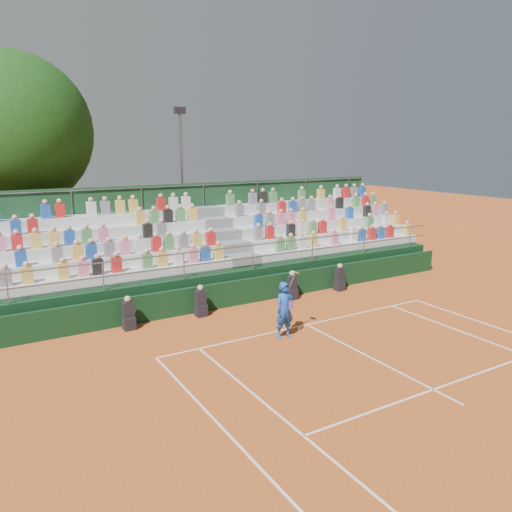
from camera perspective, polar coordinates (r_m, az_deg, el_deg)
ground at (r=17.70m, az=5.83°, el=-7.84°), size 90.00×90.00×0.00m
courtside_wall at (r=20.07m, az=0.44°, el=-3.79°), size 20.00×0.15×1.00m
line_officials at (r=19.31m, az=-0.97°, el=-4.53°), size 9.62×0.40×1.19m
grandstand at (r=22.66m, az=-3.77°, el=-0.35°), size 20.00×5.20×4.40m
tennis_player at (r=16.24m, az=3.32°, el=-6.18°), size 0.87×0.45×2.22m
tree_east at (r=25.65m, az=-26.11°, el=12.65°), size 7.07×7.07×10.29m
floodlight_mast at (r=27.67m, az=-8.49°, el=9.50°), size 0.60×0.25×8.11m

